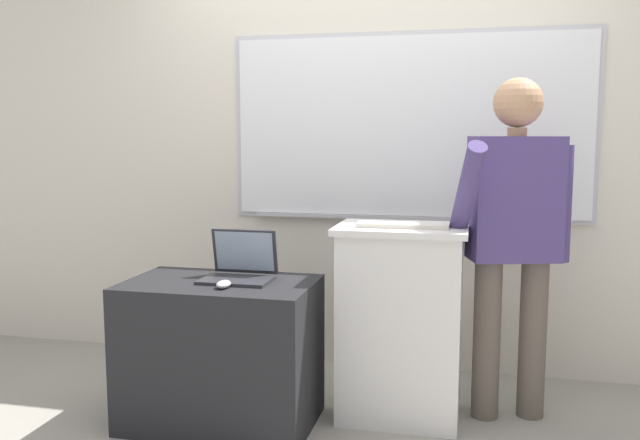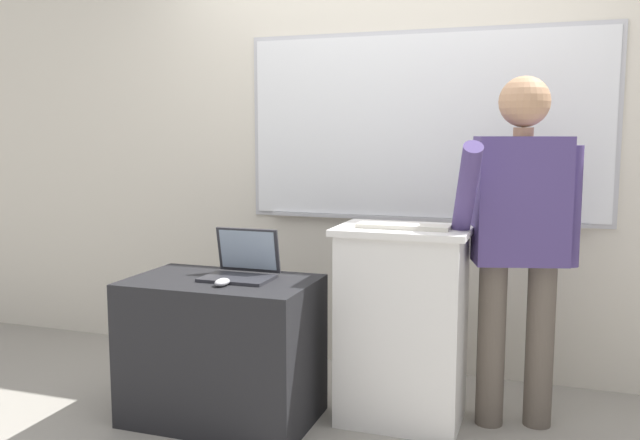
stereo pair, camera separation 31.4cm
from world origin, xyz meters
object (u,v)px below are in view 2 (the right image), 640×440
Objects in this scene: lectern_podium at (402,324)px; side_desk at (222,350)px; laptop at (242,264)px; wireless_keyboard at (403,226)px; computer_mouse_by_laptop at (222,282)px; person_presenter at (520,228)px.

side_desk is at bearing -161.94° from lectern_podium.
wireless_keyboard reaches higher than laptop.
lectern_podium reaches higher than laptop.
wireless_keyboard is at bearing 23.61° from computer_mouse_by_laptop.
wireless_keyboard is (-0.51, -0.17, 0.01)m from person_presenter.
side_desk is (-0.82, -0.27, -0.13)m from lectern_podium.
person_presenter is 1.31m from laptop.
side_desk is 1.51m from person_presenter.
side_desk is 0.42m from laptop.
laptop is 0.20m from computer_mouse_by_laptop.
side_desk is at bearing 119.26° from computer_mouse_by_laptop.
lectern_podium is 2.88× the size of laptop.
wireless_keyboard reaches higher than lectern_podium.
laptop is 3.27× the size of computer_mouse_by_laptop.
side_desk is at bearing -179.61° from person_presenter.
lectern_podium is 0.88m from computer_mouse_by_laptop.
lectern_podium is at bearing 14.62° from laptop.
lectern_podium is 9.42× the size of computer_mouse_by_laptop.
person_presenter is at bearing 21.63° from computer_mouse_by_laptop.
lectern_podium is 0.82m from laptop.
laptop is at bearing 43.56° from side_desk.
lectern_podium is 1.07× the size of side_desk.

